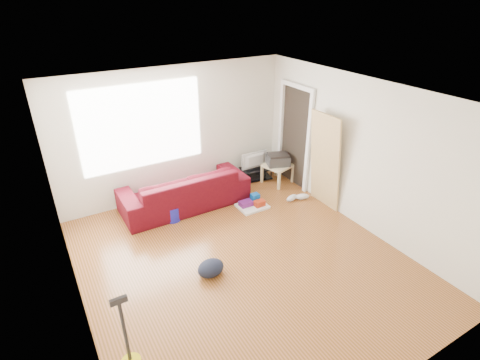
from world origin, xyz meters
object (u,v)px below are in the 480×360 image
sofa (186,205)px  tv_stand (256,173)px  bucket (173,220)px  cleaning_tray (253,204)px  backpack (211,274)px  side_table (278,167)px

sofa → tv_stand: (1.75, 0.27, 0.13)m
tv_stand → sofa: bearing=-161.4°
bucket → tv_stand: bearing=16.1°
cleaning_tray → backpack: (-1.52, -1.28, -0.06)m
backpack → sofa: bearing=65.5°
tv_stand → backpack: bearing=-124.6°
sofa → side_table: 2.09m
tv_stand → cleaning_tray: size_ratio=1.29×
backpack → cleaning_tray: bearing=28.5°
side_table → cleaning_tray: bearing=-149.3°
cleaning_tray → backpack: 1.99m
bucket → side_table: bearing=5.8°
sofa → bucket: bearing=41.8°
sofa → cleaning_tray: 1.27m
tv_stand → side_table: side_table is taller
cleaning_tray → bucket: bearing=167.0°
side_table → cleaning_tray: 1.18m
sofa → tv_stand: sofa is taller
cleaning_tray → backpack: bearing=-139.7°
bucket → backpack: bearing=-91.9°
bucket → backpack: size_ratio=0.67×
side_table → bucket: 2.48m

